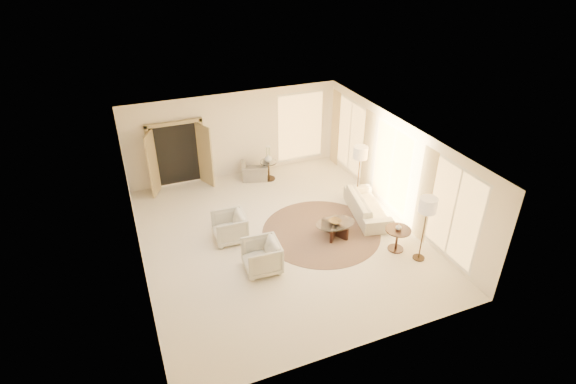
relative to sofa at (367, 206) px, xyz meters
name	(u,v)px	position (x,y,z in m)	size (l,w,h in m)	color
room	(279,192)	(-2.73, -0.09, 1.09)	(7.04, 8.04, 2.83)	beige
windows_right	(393,169)	(0.72, 0.01, 1.04)	(0.10, 6.40, 2.40)	#FFC466
window_back_corner	(301,127)	(-0.43, 3.86, 1.04)	(1.70, 0.10, 2.40)	#FFC466
curtains_right	(374,158)	(0.67, 0.91, 0.99)	(0.06, 5.20, 2.60)	#CDB888
french_doors	(178,156)	(-4.63, 3.73, 0.76)	(1.95, 0.66, 2.16)	tan
area_rug	(321,232)	(-1.59, -0.28, -0.30)	(3.21, 3.21, 0.01)	#3C281F
sofa	(367,206)	(0.00, 0.00, 0.00)	(2.10, 0.82, 0.61)	beige
armchair_left	(229,226)	(-3.97, 0.32, 0.12)	(0.82, 0.77, 0.85)	beige
armchair_right	(262,255)	(-3.60, -1.16, 0.12)	(0.84, 0.78, 0.86)	beige
accent_chair	(254,169)	(-2.30, 3.31, 0.07)	(0.86, 0.56, 0.75)	gray
coffee_table	(335,227)	(-1.33, -0.55, -0.05)	(1.18, 1.18, 0.40)	black
end_table	(397,236)	(-0.15, -1.69, 0.11)	(0.65, 0.65, 0.61)	black
side_table	(269,169)	(-1.87, 3.12, 0.08)	(0.55, 0.55, 0.64)	#2D2117
floor_lamp_near	(360,155)	(0.17, 0.89, 1.18)	(0.42, 0.42, 1.74)	#2D2117
floor_lamp_far	(428,208)	(0.17, -2.23, 1.17)	(0.42, 0.42, 1.74)	#2D2117
bowl	(335,221)	(-1.33, -0.55, 0.13)	(0.32, 0.32, 0.08)	brown
end_vase	(399,227)	(-0.15, -1.69, 0.38)	(0.15, 0.15, 0.16)	silver
side_vase	(268,158)	(-1.87, 3.12, 0.46)	(0.26, 0.26, 0.27)	silver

